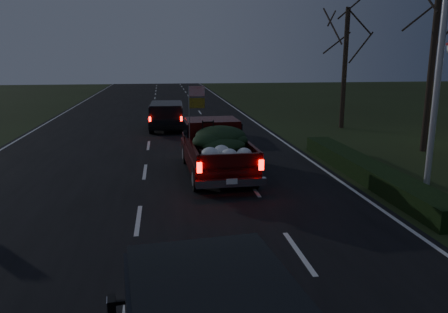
{
  "coord_description": "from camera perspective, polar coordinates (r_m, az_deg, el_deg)",
  "views": [
    {
      "loc": [
        0.72,
        -11.07,
        4.23
      ],
      "look_at": [
        2.51,
        1.57,
        1.3
      ],
      "focal_mm": 35.0,
      "sensor_mm": 36.0,
      "label": 1
    }
  ],
  "objects": [
    {
      "name": "ground",
      "position": [
        11.87,
        -11.12,
        -8.21
      ],
      "size": [
        120.0,
        120.0,
        0.0
      ],
      "primitive_type": "plane",
      "color": "black",
      "rests_on": "ground"
    },
    {
      "name": "road_asphalt",
      "position": [
        11.87,
        -11.12,
        -8.16
      ],
      "size": [
        14.0,
        120.0,
        0.02
      ],
      "primitive_type": "cube",
      "color": "black",
      "rests_on": "ground"
    },
    {
      "name": "hedge_row",
      "position": [
        16.23,
        18.08,
        -1.74
      ],
      "size": [
        1.0,
        10.0,
        0.6
      ],
      "primitive_type": "cube",
      "color": "black",
      "rests_on": "ground"
    },
    {
      "name": "light_pole",
      "position": [
        15.79,
        26.87,
        16.14
      ],
      "size": [
        0.5,
        0.9,
        9.16
      ],
      "color": "silver",
      "rests_on": "ground"
    },
    {
      "name": "bare_tree_mid",
      "position": [
        21.67,
        26.16,
        17.28
      ],
      "size": [
        3.6,
        3.6,
        8.5
      ],
      "color": "black",
      "rests_on": "ground"
    },
    {
      "name": "bare_tree_far",
      "position": [
        27.31,
        15.7,
        14.56
      ],
      "size": [
        3.6,
        3.6,
        7.0
      ],
      "color": "black",
      "rests_on": "ground"
    },
    {
      "name": "pickup_truck",
      "position": [
        15.89,
        -1.07,
        1.48
      ],
      "size": [
        2.29,
        5.56,
        2.88
      ],
      "rotation": [
        0.0,
        0.0,
        0.03
      ],
      "color": "#3D0908",
      "rests_on": "ground"
    },
    {
      "name": "lead_suv",
      "position": [
        25.97,
        -7.53,
        5.62
      ],
      "size": [
        2.02,
        4.55,
        1.29
      ],
      "rotation": [
        0.0,
        0.0,
        -0.03
      ],
      "color": "black",
      "rests_on": "ground"
    }
  ]
}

